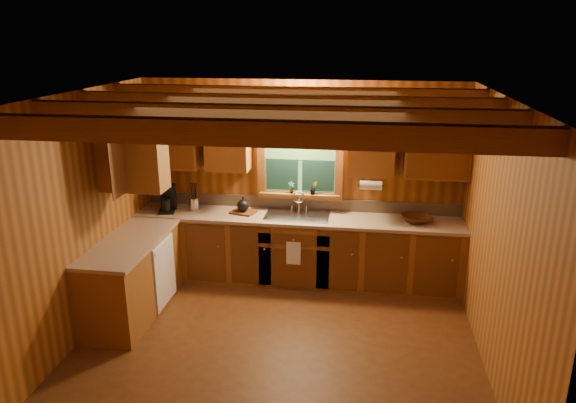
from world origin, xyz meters
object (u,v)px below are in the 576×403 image
Objects in this scene: coffee_maker at (167,198)px; wicker_basket at (416,219)px; sink at (297,219)px; cutting_board at (243,212)px.

wicker_basket is at bearing -11.87° from coffee_maker.
sink is at bearing -10.85° from coffee_maker.
coffee_maker is at bearing -179.02° from wicker_basket.
coffee_maker is (-1.72, -0.06, 0.22)m from sink.
coffee_maker is at bearing -178.00° from sink.
sink reaches higher than wicker_basket.
sink is 2.30× the size of coffee_maker.
sink is 2.67× the size of cutting_board.
coffee_maker is 1.02m from cutting_board.
wicker_basket is (1.50, -0.00, 0.09)m from sink.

